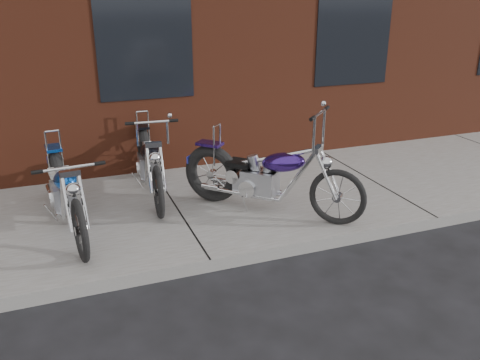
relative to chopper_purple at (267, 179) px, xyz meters
name	(u,v)px	position (x,y,z in m)	size (l,w,h in m)	color
ground	(211,272)	(-1.06, -0.96, -0.59)	(120.00, 120.00, 0.00)	black
sidewalk	(176,212)	(-1.06, 0.54, -0.52)	(22.00, 3.00, 0.15)	slate
chopper_purple	(267,179)	(0.00, 0.00, 0.00)	(1.80, 1.84, 1.38)	black
chopper_blue	(66,194)	(-2.41, 0.41, -0.02)	(0.58, 2.37, 1.03)	black
chopper_third	(150,164)	(-1.26, 1.18, -0.02)	(0.57, 2.33, 1.18)	black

